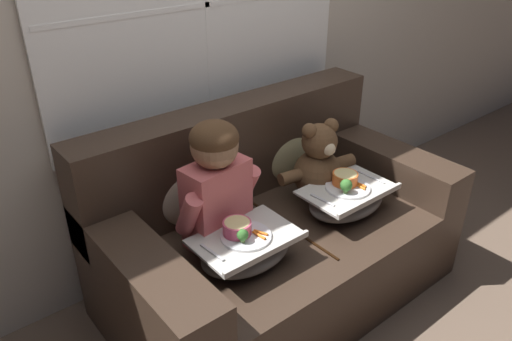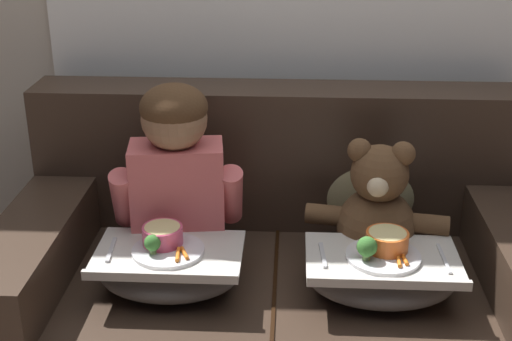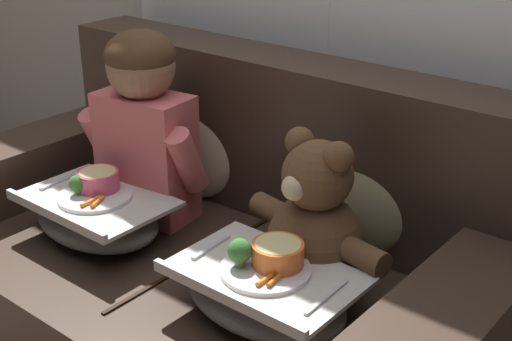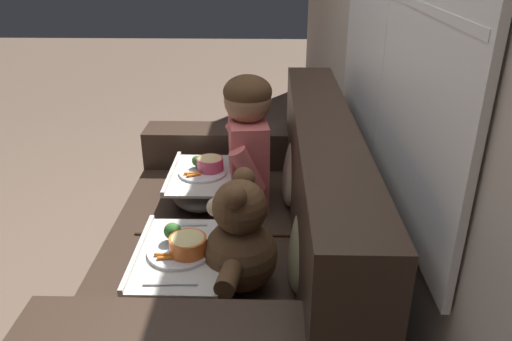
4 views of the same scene
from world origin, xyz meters
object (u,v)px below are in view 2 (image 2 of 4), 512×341
lap_tray_child (169,268)px  child_figure (176,166)px  throw_pillow_behind_child (188,179)px  throw_pillow_behind_teddy (370,183)px  lap_tray_teddy (382,274)px  couch (276,287)px  teddy_bear (377,213)px

lap_tray_child → child_figure: bearing=89.6°
throw_pillow_behind_child → lap_tray_child: throw_pillow_behind_child is taller
throw_pillow_behind_teddy → child_figure: (-0.64, -0.22, 0.14)m
child_figure → lap_tray_child: child_figure is taller
throw_pillow_behind_child → child_figure: bearing=-90.0°
throw_pillow_behind_teddy → lap_tray_teddy: throw_pillow_behind_teddy is taller
couch → teddy_bear: couch is taller
lap_tray_child → lap_tray_teddy: bearing=-0.0°
throw_pillow_behind_child → lap_tray_teddy: (0.64, -0.43, -0.11)m
throw_pillow_behind_teddy → lap_tray_teddy: (0.00, -0.43, -0.11)m
couch → lap_tray_child: size_ratio=3.88×
lap_tray_teddy → throw_pillow_behind_teddy: bearing=90.0°
throw_pillow_behind_child → couch: bearing=-35.8°
throw_pillow_behind_teddy → lap_tray_teddy: bearing=-90.0°
teddy_bear → lap_tray_child: (-0.64, -0.20, -0.10)m
throw_pillow_behind_teddy → lap_tray_teddy: 0.44m
throw_pillow_behind_child → child_figure: 0.26m
throw_pillow_behind_child → throw_pillow_behind_teddy: bearing=0.0°
throw_pillow_behind_teddy → teddy_bear: size_ratio=0.80×
couch → throw_pillow_behind_teddy: couch is taller
throw_pillow_behind_teddy → child_figure: bearing=-160.7°
throw_pillow_behind_teddy → teddy_bear: 0.23m
couch → teddy_bear: bearing=0.3°
throw_pillow_behind_child → child_figure: child_figure is taller
throw_pillow_behind_teddy → lap_tray_child: 0.78m
lap_tray_child → throw_pillow_behind_child: bearing=89.8°
teddy_bear → lap_tray_child: 0.68m
lap_tray_child → lap_tray_teddy: 0.64m
lap_tray_child → lap_tray_teddy: size_ratio=0.98×
couch → teddy_bear: size_ratio=3.74×
couch → lap_tray_child: bearing=-148.0°
throw_pillow_behind_child → lap_tray_child: size_ratio=0.91×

